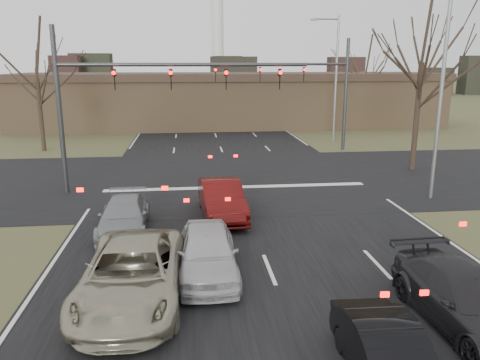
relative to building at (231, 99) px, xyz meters
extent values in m
plane|color=#444C28|center=(-2.00, -38.00, -2.67)|extent=(360.00, 360.00, 0.00)
cube|color=black|center=(-2.00, 22.00, -2.66)|extent=(14.00, 300.00, 0.02)
cube|color=black|center=(-2.00, -23.00, -2.65)|extent=(200.00, 14.00, 0.02)
cube|color=olive|center=(0.00, 0.00, -0.37)|extent=(42.00, 10.00, 4.60)
cube|color=#38281E|center=(0.00, 0.00, 2.28)|extent=(42.40, 10.40, 0.70)
cylinder|color=silver|center=(4.00, 82.00, 14.33)|extent=(3.20, 3.20, 34.00)
cylinder|color=#383A3D|center=(-10.50, -25.00, 1.33)|extent=(0.24, 0.24, 8.00)
cylinder|color=#383A3D|center=(-4.50, -25.00, 3.53)|extent=(12.00, 0.18, 0.18)
imported|color=black|center=(-7.83, -25.00, 2.83)|extent=(0.16, 0.20, 1.00)
imported|color=black|center=(-5.17, -25.00, 2.83)|extent=(0.16, 0.20, 1.00)
imported|color=black|center=(-2.50, -25.00, 2.83)|extent=(0.16, 0.20, 1.00)
imported|color=black|center=(0.17, -25.00, 2.83)|extent=(0.16, 0.20, 1.00)
cylinder|color=#383A3D|center=(7.00, -15.00, 1.33)|extent=(0.24, 0.24, 8.00)
cylinder|color=#383A3D|center=(1.50, -15.00, 3.53)|extent=(11.00, 0.18, 0.18)
imported|color=black|center=(3.86, -15.00, 2.83)|extent=(0.16, 0.20, 1.00)
imported|color=black|center=(0.71, -15.00, 2.83)|extent=(0.16, 0.20, 1.00)
imported|color=black|center=(-2.43, -15.00, 2.83)|extent=(0.16, 0.20, 1.00)
cylinder|color=gray|center=(7.00, -28.00, 2.33)|extent=(0.18, 0.18, 10.00)
cylinder|color=gray|center=(7.50, -11.00, 2.33)|extent=(0.18, 0.18, 10.00)
cylinder|color=gray|center=(6.50, -11.00, 6.93)|extent=(2.00, 0.12, 0.12)
cube|color=gray|center=(5.50, -11.00, 6.88)|extent=(0.50, 0.25, 0.15)
cylinder|color=black|center=(9.00, -22.00, 0.50)|extent=(0.32, 0.32, 6.33)
cylinder|color=black|center=(-15.00, -13.00, -0.05)|extent=(0.32, 0.32, 5.23)
cylinder|color=black|center=(13.00, -3.00, -0.19)|extent=(0.32, 0.32, 4.95)
imported|color=#A19C82|center=(-6.00, -36.53, -1.87)|extent=(2.81, 5.78, 1.58)
imported|color=#BBBBBD|center=(-3.92, -35.14, -1.92)|extent=(1.80, 4.40, 1.49)
imported|color=black|center=(-0.58, -40.56, -2.03)|extent=(1.42, 3.87, 1.26)
imported|color=black|center=(2.20, -38.69, -1.95)|extent=(2.21, 5.00, 1.43)
imported|color=gray|center=(-6.92, -31.03, -2.03)|extent=(1.90, 4.42, 1.27)
imported|color=#4D0B0B|center=(-3.09, -29.64, -1.90)|extent=(1.89, 4.73, 1.53)
camera|label=1|loc=(-4.39, -48.29, 3.60)|focal=35.00mm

